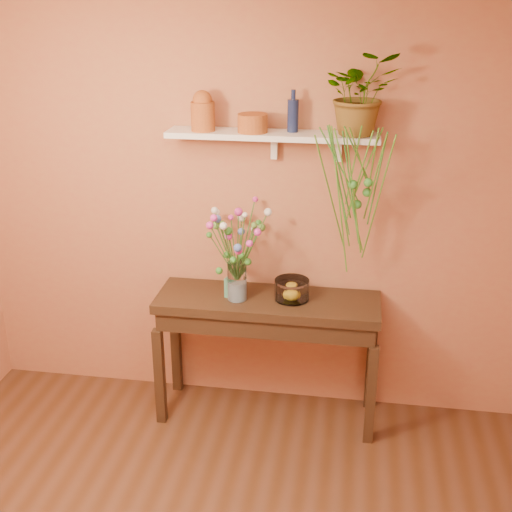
{
  "coord_description": "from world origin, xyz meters",
  "views": [
    {
      "loc": [
        0.59,
        -2.12,
        2.73
      ],
      "look_at": [
        0.0,
        1.55,
        1.25
      ],
      "focal_mm": 46.68,
      "sensor_mm": 36.0,
      "label": 1
    }
  ],
  "objects_px": {
    "blue_bottle": "(293,115)",
    "bouquet": "(236,234)",
    "terracotta_jug": "(203,112)",
    "sideboard": "(268,316)",
    "glass_vase": "(237,284)",
    "spider_plant": "(361,93)",
    "glass_bowl": "(292,290)"
  },
  "relations": [
    {
      "from": "bouquet",
      "to": "glass_bowl",
      "type": "height_order",
      "value": "bouquet"
    },
    {
      "from": "terracotta_jug",
      "to": "bouquet",
      "type": "distance_m",
      "value": 0.77
    },
    {
      "from": "glass_vase",
      "to": "blue_bottle",
      "type": "bearing_deg",
      "value": 32.23
    },
    {
      "from": "spider_plant",
      "to": "glass_vase",
      "type": "xyz_separation_m",
      "value": [
        -0.71,
        -0.17,
        -1.19
      ]
    },
    {
      "from": "terracotta_jug",
      "to": "glass_vase",
      "type": "bearing_deg",
      "value": -32.04
    },
    {
      "from": "sideboard",
      "to": "glass_vase",
      "type": "height_order",
      "value": "glass_vase"
    },
    {
      "from": "sideboard",
      "to": "glass_vase",
      "type": "distance_m",
      "value": 0.31
    },
    {
      "from": "terracotta_jug",
      "to": "blue_bottle",
      "type": "bearing_deg",
      "value": 5.99
    },
    {
      "from": "blue_bottle",
      "to": "bouquet",
      "type": "height_order",
      "value": "blue_bottle"
    },
    {
      "from": "spider_plant",
      "to": "glass_bowl",
      "type": "xyz_separation_m",
      "value": [
        -0.37,
        -0.12,
        -1.24
      ]
    },
    {
      "from": "terracotta_jug",
      "to": "blue_bottle",
      "type": "xyz_separation_m",
      "value": [
        0.54,
        0.06,
        -0.01
      ]
    },
    {
      "from": "terracotta_jug",
      "to": "glass_bowl",
      "type": "relative_size",
      "value": 1.1
    },
    {
      "from": "bouquet",
      "to": "sideboard",
      "type": "bearing_deg",
      "value": 12.21
    },
    {
      "from": "sideboard",
      "to": "glass_vase",
      "type": "relative_size",
      "value": 5.65
    },
    {
      "from": "sideboard",
      "to": "bouquet",
      "type": "xyz_separation_m",
      "value": [
        -0.2,
        -0.04,
        0.57
      ]
    },
    {
      "from": "spider_plant",
      "to": "blue_bottle",
      "type": "bearing_deg",
      "value": 176.29
    },
    {
      "from": "spider_plant",
      "to": "glass_bowl",
      "type": "distance_m",
      "value": 1.29
    },
    {
      "from": "sideboard",
      "to": "blue_bottle",
      "type": "relative_size",
      "value": 5.76
    },
    {
      "from": "terracotta_jug",
      "to": "glass_vase",
      "type": "relative_size",
      "value": 0.96
    },
    {
      "from": "terracotta_jug",
      "to": "spider_plant",
      "type": "xyz_separation_m",
      "value": [
        0.94,
        0.03,
        0.13
      ]
    },
    {
      "from": "sideboard",
      "to": "glass_bowl",
      "type": "distance_m",
      "value": 0.25
    },
    {
      "from": "blue_bottle",
      "to": "glass_vase",
      "type": "relative_size",
      "value": 0.98
    },
    {
      "from": "glass_vase",
      "to": "bouquet",
      "type": "relative_size",
      "value": 0.52
    },
    {
      "from": "terracotta_jug",
      "to": "bouquet",
      "type": "height_order",
      "value": "terracotta_jug"
    },
    {
      "from": "terracotta_jug",
      "to": "glass_vase",
      "type": "height_order",
      "value": "terracotta_jug"
    },
    {
      "from": "terracotta_jug",
      "to": "blue_bottle",
      "type": "distance_m",
      "value": 0.55
    },
    {
      "from": "bouquet",
      "to": "spider_plant",
      "type": "bearing_deg",
      "value": 13.28
    },
    {
      "from": "sideboard",
      "to": "glass_vase",
      "type": "xyz_separation_m",
      "value": [
        -0.19,
        -0.05,
        0.24
      ]
    },
    {
      "from": "glass_vase",
      "to": "glass_bowl",
      "type": "distance_m",
      "value": 0.35
    },
    {
      "from": "glass_bowl",
      "to": "glass_vase",
      "type": "bearing_deg",
      "value": -170.38
    },
    {
      "from": "sideboard",
      "to": "spider_plant",
      "type": "distance_m",
      "value": 1.52
    },
    {
      "from": "terracotta_jug",
      "to": "glass_vase",
      "type": "xyz_separation_m",
      "value": [
        0.23,
        -0.14,
        -1.06
      ]
    }
  ]
}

